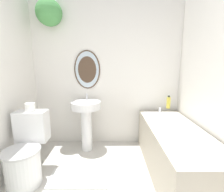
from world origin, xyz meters
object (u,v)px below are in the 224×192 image
(toilet_paper_roll, at_px, (30,107))
(toilet, at_px, (26,153))
(pedestal_sink, at_px, (86,117))
(bathtub, at_px, (175,150))
(shampoo_bottle, at_px, (168,102))

(toilet_paper_roll, bearing_deg, toilet, -90.00)
(pedestal_sink, bearing_deg, toilet, -131.21)
(bathtub, bearing_deg, pedestal_sink, 154.08)
(shampoo_bottle, bearing_deg, toilet, -157.92)
(toilet, relative_size, bathtub, 0.50)
(shampoo_bottle, relative_size, toilet_paper_roll, 1.83)
(bathtub, height_order, toilet_paper_roll, toilet_paper_roll)
(bathtub, relative_size, shampoo_bottle, 7.76)
(bathtub, relative_size, toilet_paper_roll, 14.21)
(shampoo_bottle, bearing_deg, pedestal_sink, -176.32)
(toilet, bearing_deg, toilet_paper_roll, 90.00)
(toilet, bearing_deg, bathtub, 3.68)
(pedestal_sink, bearing_deg, bathtub, -25.92)
(toilet, xyz_separation_m, toilet_paper_roll, (0.00, 0.19, 0.50))
(shampoo_bottle, height_order, toilet_paper_roll, toilet_paper_roll)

